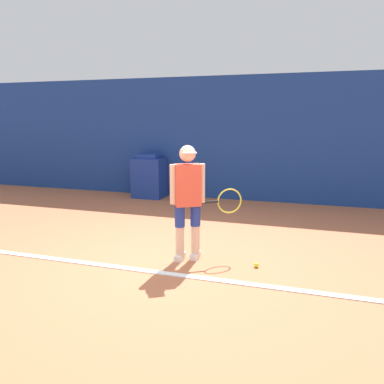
{
  "coord_description": "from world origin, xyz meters",
  "views": [
    {
      "loc": [
        1.72,
        -4.45,
        1.92
      ],
      "look_at": [
        0.19,
        0.46,
        0.92
      ],
      "focal_mm": 35.0,
      "sensor_mm": 36.0,
      "label": 1
    }
  ],
  "objects": [
    {
      "name": "ground_plane",
      "position": [
        0.0,
        0.0,
        0.0
      ],
      "size": [
        24.0,
        24.0,
        0.0
      ],
      "primitive_type": "plane",
      "color": "#B76642"
    },
    {
      "name": "back_wall",
      "position": [
        0.0,
        4.38,
        1.46
      ],
      "size": [
        24.0,
        0.1,
        2.92
      ],
      "color": "navy",
      "rests_on": "ground_plane"
    },
    {
      "name": "court_baseline",
      "position": [
        0.0,
        -0.32,
        0.01
      ],
      "size": [
        21.6,
        0.1,
        0.01
      ],
      "color": "white",
      "rests_on": "ground_plane"
    },
    {
      "name": "covered_chair",
      "position": [
        -2.03,
        3.99,
        0.52
      ],
      "size": [
        0.75,
        0.59,
        1.08
      ],
      "color": "navy",
      "rests_on": "ground_plane"
    },
    {
      "name": "tennis_player",
      "position": [
        0.2,
        0.27,
        0.88
      ],
      "size": [
        0.89,
        0.59,
        1.58
      ],
      "rotation": [
        0.0,
        0.0,
        0.53
      ],
      "color": "beige",
      "rests_on": "ground_plane"
    },
    {
      "name": "tennis_ball",
      "position": [
        1.15,
        0.24,
        0.03
      ],
      "size": [
        0.07,
        0.07,
        0.07
      ],
      "color": "#D1E533",
      "rests_on": "ground_plane"
    }
  ]
}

